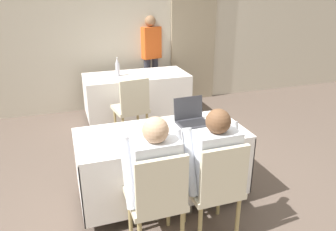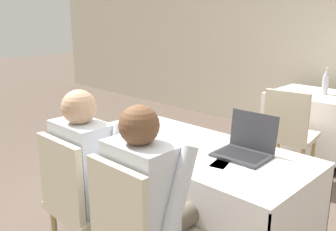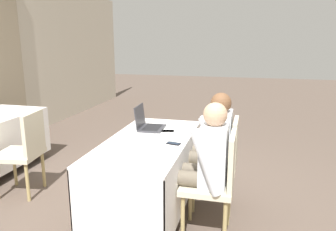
{
  "view_description": "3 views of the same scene",
  "coord_description": "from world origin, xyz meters",
  "px_view_note": "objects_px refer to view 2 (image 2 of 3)",
  "views": [
    {
      "loc": [
        -0.87,
        -2.75,
        2.07
      ],
      "look_at": [
        0.0,
        -0.2,
        1.0
      ],
      "focal_mm": 35.0,
      "sensor_mm": 36.0,
      "label": 1
    },
    {
      "loc": [
        1.53,
        -1.79,
        1.61
      ],
      "look_at": [
        0.0,
        -0.2,
        1.0
      ],
      "focal_mm": 40.0,
      "sensor_mm": 36.0,
      "label": 2
    },
    {
      "loc": [
        -2.87,
        -0.93,
        1.7
      ],
      "look_at": [
        0.0,
        -0.2,
        1.0
      ],
      "focal_mm": 35.0,
      "sensor_mm": 36.0,
      "label": 3
    }
  ],
  "objects_px": {
    "laptop": "(245,148)",
    "cell_phone": "(152,153)",
    "person_checkered_shirt": "(94,170)",
    "person_white_shirt": "(152,197)",
    "chair_far_spare": "(289,131)",
    "chair_near_left": "(81,199)",
    "water_bottle": "(325,82)"
  },
  "relations": [
    {
      "from": "cell_phone",
      "to": "chair_near_left",
      "type": "height_order",
      "value": "chair_near_left"
    },
    {
      "from": "chair_near_left",
      "to": "laptop",
      "type": "bearing_deg",
      "value": -127.82
    },
    {
      "from": "cell_phone",
      "to": "chair_far_spare",
      "type": "relative_size",
      "value": 0.15
    },
    {
      "from": "water_bottle",
      "to": "chair_far_spare",
      "type": "bearing_deg",
      "value": -87.9
    },
    {
      "from": "water_bottle",
      "to": "chair_far_spare",
      "type": "height_order",
      "value": "water_bottle"
    },
    {
      "from": "chair_far_spare",
      "to": "person_white_shirt",
      "type": "relative_size",
      "value": 0.78
    },
    {
      "from": "person_checkered_shirt",
      "to": "cell_phone",
      "type": "bearing_deg",
      "value": -120.22
    },
    {
      "from": "cell_phone",
      "to": "person_white_shirt",
      "type": "relative_size",
      "value": 0.12
    },
    {
      "from": "laptop",
      "to": "chair_near_left",
      "type": "relative_size",
      "value": 0.36
    },
    {
      "from": "laptop",
      "to": "cell_phone",
      "type": "relative_size",
      "value": 2.38
    },
    {
      "from": "laptop",
      "to": "cell_phone",
      "type": "bearing_deg",
      "value": -141.42
    },
    {
      "from": "laptop",
      "to": "person_checkered_shirt",
      "type": "relative_size",
      "value": 0.28
    },
    {
      "from": "laptop",
      "to": "chair_near_left",
      "type": "distance_m",
      "value": 1.05
    },
    {
      "from": "cell_phone",
      "to": "chair_far_spare",
      "type": "distance_m",
      "value": 1.71
    },
    {
      "from": "laptop",
      "to": "person_white_shirt",
      "type": "xyz_separation_m",
      "value": [
        -0.11,
        -0.69,
        -0.11
      ]
    },
    {
      "from": "cell_phone",
      "to": "person_white_shirt",
      "type": "xyz_separation_m",
      "value": [
        0.33,
        -0.31,
        -0.07
      ]
    },
    {
      "from": "chair_far_spare",
      "to": "person_checkered_shirt",
      "type": "distance_m",
      "value": 2.03
    },
    {
      "from": "water_bottle",
      "to": "chair_near_left",
      "type": "relative_size",
      "value": 0.31
    },
    {
      "from": "chair_far_spare",
      "to": "person_checkered_shirt",
      "type": "relative_size",
      "value": 0.78
    },
    {
      "from": "cell_phone",
      "to": "chair_far_spare",
      "type": "xyz_separation_m",
      "value": [
        0.1,
        1.69,
        -0.23
      ]
    },
    {
      "from": "laptop",
      "to": "person_white_shirt",
      "type": "relative_size",
      "value": 0.28
    },
    {
      "from": "cell_phone",
      "to": "chair_near_left",
      "type": "bearing_deg",
      "value": -101.67
    },
    {
      "from": "laptop",
      "to": "person_white_shirt",
      "type": "height_order",
      "value": "person_white_shirt"
    },
    {
      "from": "laptop",
      "to": "chair_near_left",
      "type": "xyz_separation_m",
      "value": [
        -0.62,
        -0.8,
        -0.27
      ]
    },
    {
      "from": "laptop",
      "to": "chair_far_spare",
      "type": "xyz_separation_m",
      "value": [
        -0.34,
        1.31,
        -0.27
      ]
    },
    {
      "from": "chair_far_spare",
      "to": "person_checkered_shirt",
      "type": "bearing_deg",
      "value": 74.09
    },
    {
      "from": "water_bottle",
      "to": "person_white_shirt",
      "type": "distance_m",
      "value": 2.86
    },
    {
      "from": "laptop",
      "to": "water_bottle",
      "type": "bearing_deg",
      "value": 97.31
    },
    {
      "from": "laptop",
      "to": "cell_phone",
      "type": "height_order",
      "value": "laptop"
    },
    {
      "from": "person_checkered_shirt",
      "to": "person_white_shirt",
      "type": "xyz_separation_m",
      "value": [
        0.51,
        0.0,
        0.0
      ]
    },
    {
      "from": "water_bottle",
      "to": "person_checkered_shirt",
      "type": "xyz_separation_m",
      "value": [
        -0.25,
        -2.84,
        -0.2
      ]
    },
    {
      "from": "water_bottle",
      "to": "chair_far_spare",
      "type": "xyz_separation_m",
      "value": [
        0.03,
        -0.83,
        -0.36
      ]
    }
  ]
}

